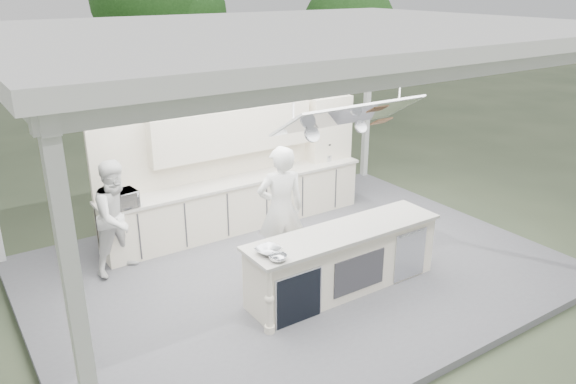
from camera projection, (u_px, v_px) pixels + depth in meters
ground at (297, 274)px, 9.02m from camera, size 90.00×90.00×0.00m
stage_deck at (297, 271)px, 9.00m from camera, size 8.00×6.00×0.12m
tent at (300, 36)px, 7.70m from camera, size 8.20×6.20×3.86m
demo_island at (343, 260)px, 8.19m from camera, size 3.10×0.79×0.95m
back_counter at (239, 203)px, 10.29m from camera, size 5.08×0.72×0.95m
back_wall_unit at (253, 145)px, 10.34m from camera, size 5.05×0.48×2.25m
tree_cluster at (91, 24)px, 15.37m from camera, size 19.55×9.40×5.85m
head_chef at (281, 209)px, 8.61m from camera, size 0.84×0.67×2.03m
sous_chef at (119, 217)px, 8.60m from camera, size 1.07×0.96×1.82m
toaster_oven at (121, 200)px, 8.78m from camera, size 0.53×0.39×0.27m
bowl_large at (268, 251)px, 7.35m from camera, size 0.38×0.38×0.08m
bowl_small at (278, 258)px, 7.16m from camera, size 0.31×0.31×0.07m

